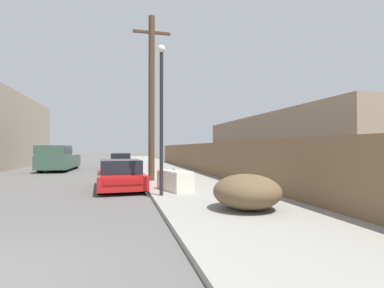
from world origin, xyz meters
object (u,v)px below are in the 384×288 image
Objects in this scene: discarded_fridge at (175,181)px; street_lamp at (161,108)px; utility_pole at (152,96)px; car_parked_mid at (121,161)px; pickup_truck at (58,158)px; parked_sports_car_red at (120,175)px; brush_pile at (247,192)px.

street_lamp reaches higher than discarded_fridge.
street_lamp is at bearing -91.88° from utility_pole.
utility_pole reaches higher than car_parked_mid.
pickup_truck reaches higher than discarded_fridge.
parked_sports_car_red is 4.37m from utility_pole.
parked_sports_car_red is at bearing 120.93° from discarded_fridge.
street_lamp reaches higher than pickup_truck.
brush_pile is (3.05, -17.99, -0.04)m from car_parked_mid.
discarded_fridge is at bearing -45.85° from parked_sports_car_red.
street_lamp is at bearing -138.79° from discarded_fridge.
parked_sports_car_red is at bearing -89.21° from car_parked_mid.
pickup_truck is at bearing 99.74° from discarded_fridge.
pickup_truck is at bearing 114.61° from brush_pile.
discarded_fridge is 3.91m from brush_pile.
street_lamp is 2.74× the size of brush_pile.
car_parked_mid is 0.96× the size of street_lamp.
utility_pole is 1.61× the size of street_lamp.
utility_pole reaches higher than street_lamp.
utility_pole reaches higher than pickup_truck.
pickup_truck is at bearing 123.00° from utility_pole.
parked_sports_car_red is at bearing 114.31° from pickup_truck.
discarded_fridge is 0.40× the size of parked_sports_car_red.
car_parked_mid is 2.63× the size of brush_pile.
parked_sports_car_red is at bearing 115.25° from street_lamp.
utility_pole reaches higher than parked_sports_car_red.
parked_sports_car_red is 6.33m from brush_pile.
brush_pile is (1.81, -2.71, -2.41)m from street_lamp.
utility_pole is 8.41m from brush_pile.
utility_pole is at bearing 88.12° from street_lamp.
utility_pole is at bearing -81.36° from car_parked_mid.
utility_pole is (5.87, -9.04, 3.27)m from pickup_truck.
parked_sports_car_red reaches higher than discarded_fridge.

